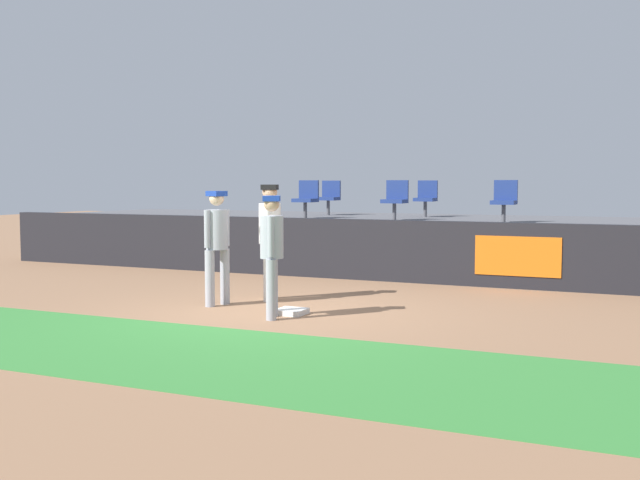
{
  "coord_description": "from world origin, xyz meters",
  "views": [
    {
      "loc": [
        5.01,
        -9.56,
        1.88
      ],
      "look_at": [
        0.26,
        0.98,
        1.0
      ],
      "focal_mm": 42.19,
      "sensor_mm": 36.0,
      "label": 1
    }
  ],
  "objects_px": {
    "seat_back_left": "(329,196)",
    "player_runner_visitor": "(272,248)",
    "player_coach_visitor": "(217,239)",
    "seat_front_center": "(396,198)",
    "seat_front_left": "(307,197)",
    "seat_back_center": "(426,196)",
    "first_base": "(291,312)",
    "player_fielder_home": "(270,234)",
    "seat_front_right": "(504,199)"
  },
  "relations": [
    {
      "from": "first_base",
      "to": "seat_front_right",
      "type": "height_order",
      "value": "seat_front_right"
    },
    {
      "from": "first_base",
      "to": "seat_back_center",
      "type": "relative_size",
      "value": 0.48
    },
    {
      "from": "seat_back_center",
      "to": "seat_back_left",
      "type": "xyz_separation_m",
      "value": [
        -2.44,
        0.0,
        0.0
      ]
    },
    {
      "from": "player_runner_visitor",
      "to": "seat_back_center",
      "type": "bearing_deg",
      "value": 156.94
    },
    {
      "from": "seat_back_center",
      "to": "seat_back_left",
      "type": "bearing_deg",
      "value": 180.0
    },
    {
      "from": "seat_front_center",
      "to": "player_coach_visitor",
      "type": "bearing_deg",
      "value": -101.83
    },
    {
      "from": "seat_front_left",
      "to": "seat_front_center",
      "type": "bearing_deg",
      "value": 0.0
    },
    {
      "from": "player_runner_visitor",
      "to": "seat_back_center",
      "type": "relative_size",
      "value": 2.03
    },
    {
      "from": "first_base",
      "to": "player_fielder_home",
      "type": "bearing_deg",
      "value": 130.43
    },
    {
      "from": "seat_back_center",
      "to": "first_base",
      "type": "bearing_deg",
      "value": -88.82
    },
    {
      "from": "player_fielder_home",
      "to": "player_runner_visitor",
      "type": "distance_m",
      "value": 1.64
    },
    {
      "from": "first_base",
      "to": "seat_front_right",
      "type": "distance_m",
      "value": 6.04
    },
    {
      "from": "player_runner_visitor",
      "to": "player_fielder_home",
      "type": "bearing_deg",
      "value": -174.59
    },
    {
      "from": "first_base",
      "to": "player_runner_visitor",
      "type": "xyz_separation_m",
      "value": [
        -0.11,
        -0.38,
        0.95
      ]
    },
    {
      "from": "player_fielder_home",
      "to": "player_coach_visitor",
      "type": "bearing_deg",
      "value": -49.52
    },
    {
      "from": "player_fielder_home",
      "to": "seat_back_center",
      "type": "bearing_deg",
      "value": 155.33
    },
    {
      "from": "seat_front_center",
      "to": "player_fielder_home",
      "type": "bearing_deg",
      "value": -97.75
    },
    {
      "from": "seat_front_right",
      "to": "seat_front_left",
      "type": "distance_m",
      "value": 4.33
    },
    {
      "from": "seat_back_center",
      "to": "player_fielder_home",
      "type": "bearing_deg",
      "value": -96.8
    },
    {
      "from": "player_coach_visitor",
      "to": "seat_front_center",
      "type": "height_order",
      "value": "seat_front_center"
    },
    {
      "from": "seat_front_right",
      "to": "seat_front_center",
      "type": "xyz_separation_m",
      "value": [
        -2.26,
        0.0,
        0.0
      ]
    },
    {
      "from": "seat_front_right",
      "to": "seat_back_left",
      "type": "height_order",
      "value": "same"
    },
    {
      "from": "player_coach_visitor",
      "to": "player_fielder_home",
      "type": "bearing_deg",
      "value": 163.16
    },
    {
      "from": "seat_front_right",
      "to": "seat_back_center",
      "type": "relative_size",
      "value": 1.0
    },
    {
      "from": "first_base",
      "to": "seat_back_left",
      "type": "height_order",
      "value": "seat_back_left"
    },
    {
      "from": "seat_front_center",
      "to": "seat_front_left",
      "type": "xyz_separation_m",
      "value": [
        -2.07,
        -0.0,
        -0.0
      ]
    },
    {
      "from": "player_coach_visitor",
      "to": "seat_front_center",
      "type": "relative_size",
      "value": 2.09
    },
    {
      "from": "player_runner_visitor",
      "to": "seat_front_right",
      "type": "bearing_deg",
      "value": 137.14
    },
    {
      "from": "seat_back_center",
      "to": "seat_back_left",
      "type": "distance_m",
      "value": 2.44
    },
    {
      "from": "seat_back_center",
      "to": "seat_front_center",
      "type": "xyz_separation_m",
      "value": [
        -0.14,
        -1.8,
        0.0
      ]
    },
    {
      "from": "seat_back_left",
      "to": "seat_front_left",
      "type": "bearing_deg",
      "value": -82.6
    },
    {
      "from": "seat_back_left",
      "to": "seat_back_center",
      "type": "bearing_deg",
      "value": -0.0
    },
    {
      "from": "seat_back_left",
      "to": "player_runner_visitor",
      "type": "bearing_deg",
      "value": -72.08
    },
    {
      "from": "seat_back_center",
      "to": "seat_front_left",
      "type": "height_order",
      "value": "same"
    },
    {
      "from": "player_fielder_home",
      "to": "seat_back_center",
      "type": "relative_size",
      "value": 2.21
    },
    {
      "from": "seat_back_center",
      "to": "seat_back_left",
      "type": "height_order",
      "value": "same"
    },
    {
      "from": "first_base",
      "to": "seat_back_center",
      "type": "xyz_separation_m",
      "value": [
        -0.15,
        7.3,
        1.53
      ]
    },
    {
      "from": "player_fielder_home",
      "to": "player_runner_visitor",
      "type": "relative_size",
      "value": 1.09
    },
    {
      "from": "seat_front_center",
      "to": "seat_back_left",
      "type": "xyz_separation_m",
      "value": [
        -2.3,
        1.8,
        0.0
      ]
    },
    {
      "from": "player_runner_visitor",
      "to": "seat_front_right",
      "type": "height_order",
      "value": "seat_front_right"
    },
    {
      "from": "seat_back_center",
      "to": "seat_front_left",
      "type": "distance_m",
      "value": 2.85
    },
    {
      "from": "player_coach_visitor",
      "to": "seat_front_left",
      "type": "relative_size",
      "value": 2.09
    },
    {
      "from": "seat_back_center",
      "to": "seat_front_center",
      "type": "height_order",
      "value": "same"
    },
    {
      "from": "player_runner_visitor",
      "to": "player_coach_visitor",
      "type": "xyz_separation_m",
      "value": [
        -1.28,
        0.63,
        0.03
      ]
    },
    {
      "from": "seat_front_center",
      "to": "seat_front_left",
      "type": "bearing_deg",
      "value": -180.0
    },
    {
      "from": "player_fielder_home",
      "to": "seat_front_right",
      "type": "height_order",
      "value": "seat_front_right"
    },
    {
      "from": "seat_back_center",
      "to": "seat_front_left",
      "type": "bearing_deg",
      "value": -140.8
    },
    {
      "from": "player_coach_visitor",
      "to": "seat_back_left",
      "type": "distance_m",
      "value": 7.17
    },
    {
      "from": "player_coach_visitor",
      "to": "seat_back_center",
      "type": "height_order",
      "value": "seat_back_center"
    },
    {
      "from": "player_fielder_home",
      "to": "player_coach_visitor",
      "type": "relative_size",
      "value": 1.05
    }
  ]
}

